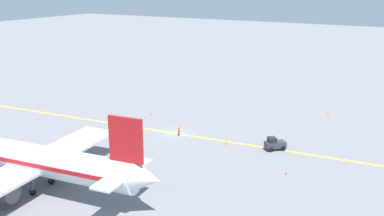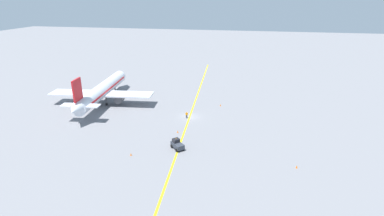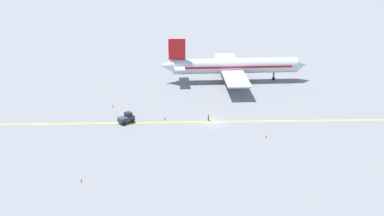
# 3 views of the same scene
# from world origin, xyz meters

# --- Properties ---
(ground_plane) EXTENTS (400.00, 400.00, 0.00)m
(ground_plane) POSITION_xyz_m (0.00, 0.00, 0.00)
(ground_plane) COLOR slate
(apron_yellow_centreline) EXTENTS (9.65, 119.67, 0.01)m
(apron_yellow_centreline) POSITION_xyz_m (0.00, 0.00, 0.00)
(apron_yellow_centreline) COLOR yellow
(apron_yellow_centreline) RESTS_ON ground
(airplane_at_gate) EXTENTS (28.40, 35.54, 10.60)m
(airplane_at_gate) POSITION_xyz_m (-25.51, 4.70, 3.71)
(airplane_at_gate) COLOR silver
(airplane_at_gate) RESTS_ON ground
(baggage_tug_dark) EXTENTS (3.16, 3.20, 2.11)m
(baggage_tug_dark) POSITION_xyz_m (1.06, -16.57, 0.90)
(baggage_tug_dark) COLOR #333842
(baggage_tug_dark) RESTS_ON ground
(ground_crew_worker) EXTENTS (0.55, 0.32, 1.68)m
(ground_crew_worker) POSITION_xyz_m (-0.53, -0.99, 0.91)
(ground_crew_worker) COLOR #23232D
(ground_crew_worker) RESTS_ON ground
(traffic_cone_near_nose) EXTENTS (0.32, 0.32, 0.55)m
(traffic_cone_near_nose) POSITION_xyz_m (-6.77, -20.92, 0.28)
(traffic_cone_near_nose) COLOR orange
(traffic_cone_near_nose) RESTS_ON ground
(traffic_cone_mid_apron) EXTENTS (0.32, 0.32, 0.55)m
(traffic_cone_mid_apron) POSITION_xyz_m (-0.65, -9.47, 0.28)
(traffic_cone_mid_apron) COLOR orange
(traffic_cone_mid_apron) RESTS_ON ground
(traffic_cone_by_wingtip) EXTENTS (0.32, 0.32, 0.55)m
(traffic_cone_by_wingtip) POSITION_xyz_m (23.06, -19.23, 0.28)
(traffic_cone_by_wingtip) COLOR orange
(traffic_cone_by_wingtip) RESTS_ON ground
(traffic_cone_far_edge) EXTENTS (0.32, 0.32, 0.55)m
(traffic_cone_far_edge) POSITION_xyz_m (6.54, 9.31, 0.28)
(traffic_cone_far_edge) COLOR orange
(traffic_cone_far_edge) RESTS_ON ground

